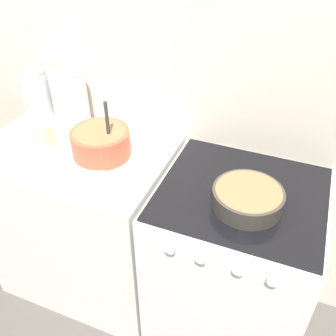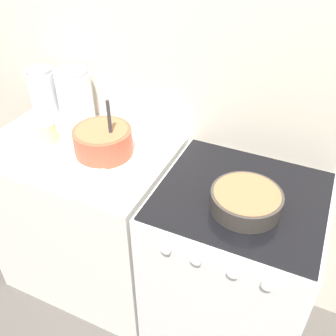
{
  "view_description": "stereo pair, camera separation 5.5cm",
  "coord_description": "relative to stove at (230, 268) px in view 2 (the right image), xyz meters",
  "views": [
    {
      "loc": [
        0.49,
        -0.83,
        1.84
      ],
      "look_at": [
        0.04,
        0.27,
        0.94
      ],
      "focal_mm": 40.0,
      "sensor_mm": 36.0,
      "label": 1
    },
    {
      "loc": [
        0.54,
        -0.81,
        1.84
      ],
      "look_at": [
        0.04,
        0.27,
        0.94
      ],
      "focal_mm": 40.0,
      "sensor_mm": 36.0,
      "label": 2
    }
  ],
  "objects": [
    {
      "name": "stove",
      "position": [
        0.0,
        0.0,
        0.0
      ],
      "size": [
        0.66,
        0.62,
        0.89
      ],
      "color": "silver",
      "rests_on": "ground_plane"
    },
    {
      "name": "baking_pan",
      "position": [
        0.03,
        -0.07,
        0.49
      ],
      "size": [
        0.26,
        0.26,
        0.07
      ],
      "color": "#38332D",
      "rests_on": "stove"
    },
    {
      "name": "recipe_page",
      "position": [
        -0.64,
        -0.13,
        0.45
      ],
      "size": [
        0.26,
        0.33,
        0.01
      ],
      "color": "white",
      "rests_on": "countertop_cabinet"
    },
    {
      "name": "storage_jar_middle",
      "position": [
        -0.9,
        0.2,
        0.56
      ],
      "size": [
        0.17,
        0.17,
        0.28
      ],
      "color": "silver",
      "rests_on": "countertop_cabinet"
    },
    {
      "name": "storage_jar_left",
      "position": [
        -1.09,
        0.2,
        0.55
      ],
      "size": [
        0.14,
        0.14,
        0.25
      ],
      "color": "silver",
      "rests_on": "countertop_cabinet"
    },
    {
      "name": "countertop_cabinet",
      "position": [
        -0.78,
        0.0,
        0.0
      ],
      "size": [
        0.86,
        0.6,
        0.89
      ],
      "color": "silver",
      "rests_on": "ground_plane"
    },
    {
      "name": "wall_back",
      "position": [
        -0.35,
        0.32,
        0.75
      ],
      "size": [
        4.72,
        0.05,
        2.4
      ],
      "color": "beige",
      "rests_on": "ground_plane"
    },
    {
      "name": "mixing_bowl",
      "position": [
        -0.64,
        0.02,
        0.51
      ],
      "size": [
        0.26,
        0.26,
        0.27
      ],
      "color": "#D84C33",
      "rests_on": "countertop_cabinet"
    },
    {
      "name": "tin_can",
      "position": [
        -0.92,
        -0.01,
        0.5
      ],
      "size": [
        0.08,
        0.08,
        0.1
      ],
      "color": "beige",
      "rests_on": "countertop_cabinet"
    }
  ]
}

